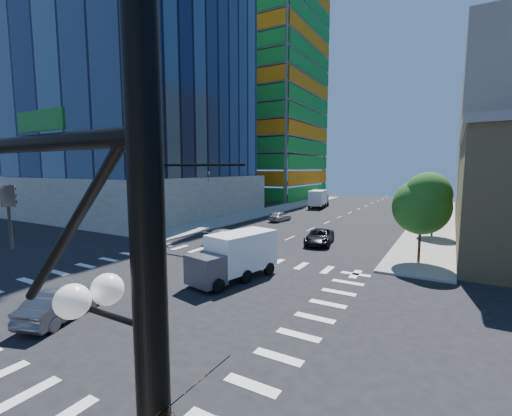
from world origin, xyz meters
The scene contains 15 objects.
ground centered at (0.00, 0.00, 0.00)m, with size 160.00×160.00×0.00m, color black.
road_markings centered at (0.00, 0.00, 0.01)m, with size 20.00×20.00×0.01m, color silver.
sidewalk_ne centered at (12.50, 40.00, 0.07)m, with size 5.00×60.00×0.15m, color gray.
sidewalk_nw centered at (-12.50, 40.00, 0.07)m, with size 5.00×60.00×0.15m, color gray.
construction_building centered at (-27.41, 61.93, 24.61)m, with size 25.16×34.50×70.60m.
signal_mast_se centered at (10.60, -11.50, 5.01)m, with size 10.51×2.48×9.00m.
signal_mast_nw centered at (-10.00, 11.50, 5.49)m, with size 10.20×0.40×9.00m.
tree_south centered at (12.63, 13.90, 4.69)m, with size 4.16×4.16×6.82m.
tree_north centered at (12.93, 25.90, 3.99)m, with size 3.54×3.52×5.78m.
car_nb_far centered at (3.64, 16.76, 0.71)m, with size 2.36×5.12×1.42m, color black.
car_sb_near centered at (-4.88, 13.20, 0.64)m, with size 1.78×4.39×1.27m, color #B7B7B7.
car_sb_mid centered at (-6.00, 27.99, 0.68)m, with size 1.62×4.02×1.37m, color #A9ABB1.
car_sb_cross centered at (-1.57, -5.10, 0.74)m, with size 1.56×4.47×1.47m, color #525257.
box_truck_near centered at (2.35, 3.72, 1.33)m, with size 3.58×6.13×3.02m.
box_truck_far centered at (-6.95, 46.50, 1.45)m, with size 3.45×6.52×3.27m.
Camera 1 is at (14.44, -14.16, 7.20)m, focal length 24.00 mm.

